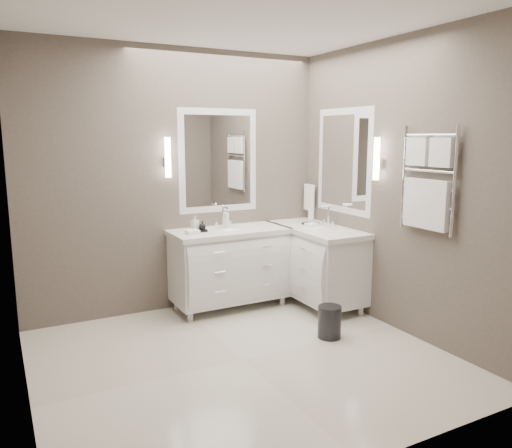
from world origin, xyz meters
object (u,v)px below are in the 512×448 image
vanity_back (230,263)px  vanity_right (316,260)px  waste_bin (329,322)px  towel_ladder (427,186)px

vanity_back → vanity_right: 0.93m
vanity_right → vanity_back: bearing=159.6°
vanity_back → waste_bin: bearing=-69.1°
vanity_right → waste_bin: (-0.43, -0.85, -0.34)m
vanity_right → waste_bin: size_ratio=4.19×
vanity_right → towel_ladder: bearing=-80.2°
vanity_right → waste_bin: 1.01m
vanity_back → waste_bin: (0.45, -1.18, -0.34)m
vanity_back → vanity_right: bearing=-20.4°
vanity_back → waste_bin: size_ratio=4.19×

